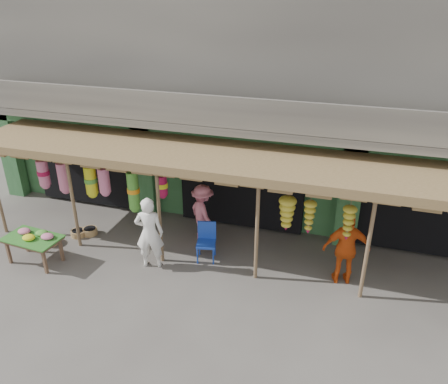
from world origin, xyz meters
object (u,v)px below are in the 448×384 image
(blue_chair, at_px, (206,239))
(person_vendor, at_px, (346,248))
(person_shopper, at_px, (203,213))
(flower_table, at_px, (34,239))
(person_front, at_px, (149,233))

(blue_chair, xyz_separation_m, person_vendor, (3.50, 0.00, 0.38))
(blue_chair, relative_size, person_shopper, 0.60)
(person_vendor, bearing_deg, flower_table, -3.34)
(flower_table, bearing_deg, person_shopper, 36.14)
(flower_table, xyz_separation_m, person_shopper, (3.78, 2.29, 0.15))
(blue_chair, xyz_separation_m, person_front, (-1.24, -0.76, 0.40))
(person_front, xyz_separation_m, person_vendor, (4.74, 0.76, -0.02))
(blue_chair, distance_m, person_vendor, 3.52)
(person_vendor, distance_m, person_shopper, 3.97)
(person_vendor, bearing_deg, person_shopper, -26.01)
(person_front, xyz_separation_m, person_shopper, (0.85, 1.57, -0.12))
(person_shopper, bearing_deg, person_front, 102.66)
(blue_chair, bearing_deg, person_shopper, 102.67)
(flower_table, height_order, blue_chair, blue_chair)
(flower_table, height_order, person_vendor, person_vendor)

